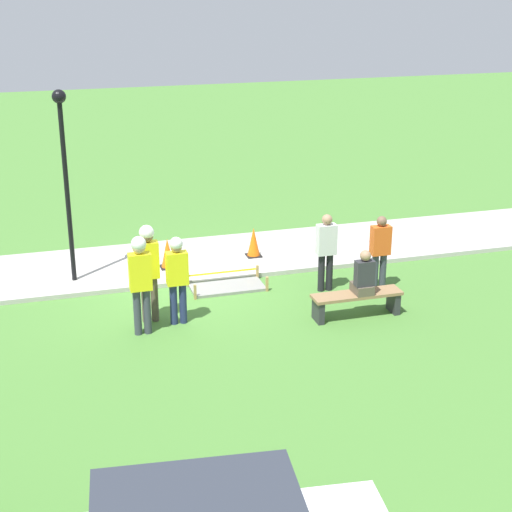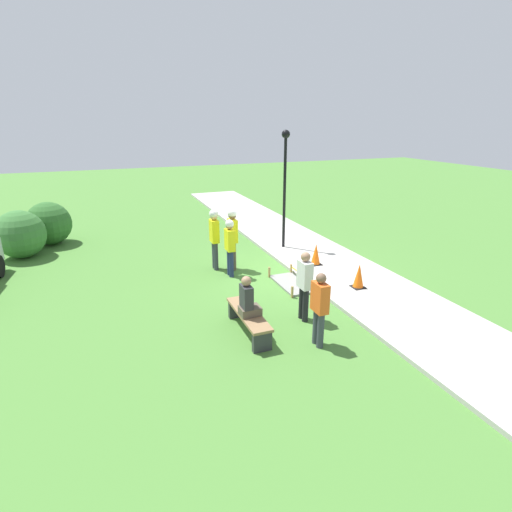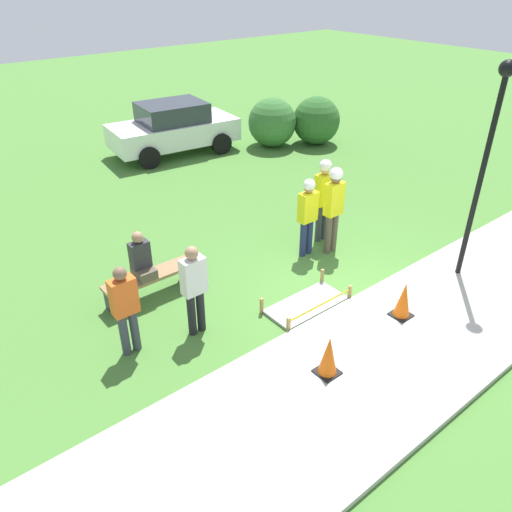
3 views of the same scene
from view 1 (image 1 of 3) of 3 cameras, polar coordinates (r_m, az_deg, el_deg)
ground_plane at (r=16.72m, az=-5.44°, el=-2.19°), size 60.00×60.00×0.00m
sidewalk at (r=17.97m, az=-6.30°, el=-0.43°), size 28.00×2.75×0.10m
wet_concrete_patch at (r=16.51m, az=-2.10°, el=-2.27°), size 1.58×0.77×0.32m
traffic_cone_near_patch at (r=17.98m, az=-0.18°, el=1.01°), size 0.34×0.34×0.68m
traffic_cone_far_patch at (r=17.39m, az=-6.45°, el=0.19°), size 0.34×0.34×0.67m
park_bench at (r=15.22m, az=7.33°, el=-3.19°), size 1.77×0.44×0.49m
person_seated_on_bench at (r=15.03m, az=7.84°, el=-1.50°), size 0.36×0.44×0.89m
worker_supervisor at (r=14.24m, az=-8.41°, el=-1.43°), size 0.40×0.27×1.89m
worker_assistant at (r=14.63m, az=-5.75°, el=-1.24°), size 0.40×0.25×1.72m
worker_trainee at (r=14.73m, az=-7.86°, el=-0.56°), size 0.40×0.28×1.92m
bystander_in_orange_shirt at (r=16.39m, az=9.02°, el=0.53°), size 0.40×0.22×1.60m
bystander_in_gray_shirt at (r=16.16m, az=5.12°, el=0.58°), size 0.40×0.22×1.66m
lamppost_near at (r=16.39m, az=-13.77°, el=6.85°), size 0.28×0.28×4.02m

